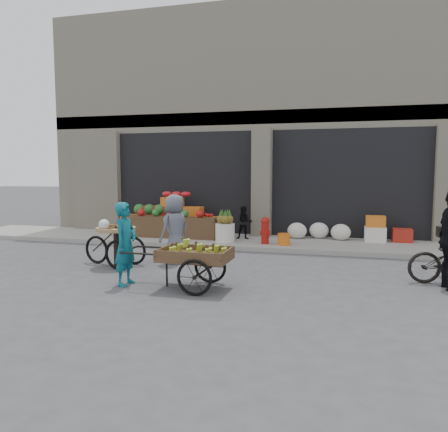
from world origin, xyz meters
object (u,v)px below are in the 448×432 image
(vendor_woman, at_px, (126,244))
(vendor_grey, at_px, (175,229))
(pineapple_bin, at_px, (225,233))
(orange_bucket, at_px, (284,239))
(banana_cart, at_px, (193,253))
(fire_hydrant, at_px, (265,229))
(tricycle_cart, at_px, (116,240))
(seated_person, at_px, (244,223))

(vendor_woman, xyz_separation_m, vendor_grey, (0.16, 2.00, 0.02))
(pineapple_bin, xyz_separation_m, vendor_grey, (-0.54, -2.31, 0.39))
(orange_bucket, xyz_separation_m, banana_cart, (-1.06, -4.14, 0.36))
(banana_cart, bearing_deg, vendor_woman, -175.84)
(fire_hydrant, relative_size, vendor_grey, 0.47)
(tricycle_cart, relative_size, vendor_grey, 0.96)
(seated_person, xyz_separation_m, vendor_woman, (-1.10, -4.92, 0.16))
(seated_person, bearing_deg, fire_hydrant, -52.88)
(vendor_woman, distance_m, vendor_grey, 2.01)
(banana_cart, relative_size, tricycle_cart, 1.42)
(fire_hydrant, distance_m, banana_cart, 4.23)
(orange_bucket, bearing_deg, banana_cart, -104.39)
(fire_hydrant, relative_size, seated_person, 0.76)
(orange_bucket, height_order, tricycle_cart, tricycle_cart)
(orange_bucket, height_order, banana_cart, banana_cart)
(banana_cart, xyz_separation_m, vendor_grey, (-1.08, 1.93, 0.13))
(orange_bucket, height_order, seated_person, seated_person)
(vendor_woman, xyz_separation_m, tricycle_cart, (-0.94, 1.35, -0.18))
(fire_hydrant, bearing_deg, vendor_woman, -112.88)
(tricycle_cart, distance_m, vendor_grey, 1.29)
(orange_bucket, xyz_separation_m, vendor_woman, (-2.30, -4.22, 0.48))
(vendor_woman, bearing_deg, tricycle_cart, 38.02)
(pineapple_bin, relative_size, banana_cart, 0.25)
(seated_person, height_order, vendor_woman, vendor_woman)
(fire_hydrant, height_order, banana_cart, banana_cart)
(pineapple_bin, distance_m, orange_bucket, 1.61)
(seated_person, xyz_separation_m, tricycle_cart, (-2.04, -3.56, -0.02))
(fire_hydrant, bearing_deg, pineapple_bin, 177.40)
(pineapple_bin, xyz_separation_m, banana_cart, (0.54, -4.24, 0.26))
(pineapple_bin, bearing_deg, orange_bucket, -3.58)
(seated_person, distance_m, vendor_woman, 5.04)
(seated_person, height_order, vendor_grey, vendor_grey)
(seated_person, relative_size, tricycle_cart, 0.64)
(banana_cart, bearing_deg, tricycle_cart, 150.29)
(orange_bucket, xyz_separation_m, tricycle_cart, (-3.24, -2.86, 0.30))
(banana_cart, height_order, vendor_woman, vendor_woman)
(vendor_woman, bearing_deg, vendor_grey, -1.24)
(fire_hydrant, relative_size, banana_cart, 0.34)
(tricycle_cart, bearing_deg, pineapple_bin, 71.95)
(pineapple_bin, height_order, seated_person, seated_person)
(banana_cart, relative_size, vendor_woman, 1.39)
(vendor_woman, bearing_deg, pineapple_bin, -5.92)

